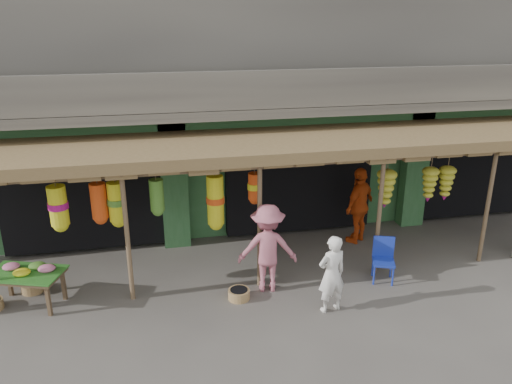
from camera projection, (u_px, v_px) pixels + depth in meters
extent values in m
plane|color=#514C47|center=(326.00, 272.00, 10.59)|extent=(80.00, 80.00, 0.00)
cube|color=gray|center=(273.00, 21.00, 13.51)|extent=(16.00, 6.00, 4.00)
cube|color=#2D6033|center=(270.00, 145.00, 14.83)|extent=(16.00, 5.70, 3.00)
cube|color=gray|center=(308.00, 109.00, 11.03)|extent=(16.00, 0.90, 0.22)
cube|color=gray|center=(315.00, 88.00, 10.50)|extent=(16.00, 0.10, 0.80)
cube|color=#2D6033|center=(302.00, 121.00, 11.52)|extent=(16.00, 0.35, 0.35)
cube|color=yellow|center=(75.00, 136.00, 10.50)|extent=(1.70, 0.06, 0.55)
cube|color=#B21414|center=(75.00, 137.00, 10.46)|extent=(1.30, 0.02, 0.30)
cube|color=black|center=(88.00, 184.00, 11.92)|extent=(3.60, 2.00, 2.50)
cube|color=black|center=(289.00, 171.00, 12.90)|extent=(3.60, 2.00, 2.50)
cube|color=black|center=(462.00, 160.00, 13.89)|extent=(3.60, 2.00, 2.50)
cube|color=#2D6033|center=(174.00, 185.00, 11.38)|extent=(0.60, 0.35, 3.00)
cube|color=#2D6033|center=(414.00, 169.00, 12.57)|extent=(0.60, 0.35, 3.00)
cylinder|color=brown|center=(127.00, 237.00, 9.18)|extent=(0.09, 0.09, 2.60)
cylinder|color=brown|center=(260.00, 226.00, 9.68)|extent=(0.09, 0.09, 2.60)
cylinder|color=brown|center=(379.00, 216.00, 10.17)|extent=(0.09, 0.09, 2.60)
cylinder|color=brown|center=(488.00, 206.00, 10.66)|extent=(0.09, 0.09, 2.60)
cylinder|color=brown|center=(324.00, 163.00, 9.52)|extent=(12.90, 0.08, 0.08)
cylinder|color=brown|center=(178.00, 173.00, 9.39)|extent=(5.50, 0.06, 0.06)
cube|color=brown|center=(318.00, 140.00, 10.52)|extent=(14.00, 2.70, 0.22)
cube|color=brown|center=(49.00, 301.00, 8.99)|extent=(0.08, 0.08, 0.59)
cube|color=brown|center=(9.00, 282.00, 9.64)|extent=(0.08, 0.08, 0.59)
cube|color=brown|center=(64.00, 285.00, 9.51)|extent=(0.08, 0.08, 0.59)
cube|color=brown|center=(26.00, 275.00, 9.20)|extent=(1.47, 1.13, 0.06)
cube|color=#26661E|center=(25.00, 273.00, 9.19)|extent=(1.53, 1.19, 0.03)
ellipsoid|color=pink|center=(11.00, 266.00, 9.29)|extent=(0.31, 0.26, 0.13)
ellipsoid|color=yellow|center=(22.00, 272.00, 9.08)|extent=(0.31, 0.26, 0.13)
ellipsoid|color=pink|center=(47.00, 268.00, 9.22)|extent=(0.31, 0.26, 0.13)
ellipsoid|color=#539130|center=(37.00, 266.00, 9.32)|extent=(0.31, 0.26, 0.13)
cylinder|color=#1A31AE|center=(374.00, 276.00, 10.05)|extent=(0.04, 0.04, 0.41)
cylinder|color=#1A31AE|center=(393.00, 277.00, 10.00)|extent=(0.04, 0.04, 0.41)
cylinder|color=#1A31AE|center=(373.00, 267.00, 10.40)|extent=(0.04, 0.04, 0.41)
cylinder|color=#1A31AE|center=(391.00, 268.00, 10.35)|extent=(0.04, 0.04, 0.41)
cube|color=#1A31AE|center=(383.00, 262.00, 10.12)|extent=(0.55, 0.55, 0.05)
cube|color=#1A31AE|center=(384.00, 247.00, 10.23)|extent=(0.42, 0.19, 0.46)
cylinder|color=olive|center=(33.00, 287.00, 9.85)|extent=(0.46, 0.46, 0.18)
cylinder|color=#AA814F|center=(239.00, 294.00, 9.59)|extent=(0.46, 0.46, 0.19)
imported|color=white|center=(332.00, 274.00, 9.00)|extent=(0.61, 0.46, 1.50)
imported|color=#D34A13|center=(359.00, 205.00, 11.76)|extent=(1.13, 1.01, 1.85)
imported|color=#BF6577|center=(268.00, 248.00, 9.67)|extent=(1.25, 0.85, 1.79)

